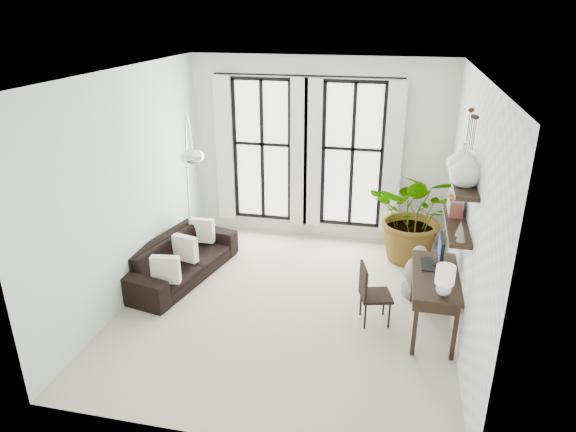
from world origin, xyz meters
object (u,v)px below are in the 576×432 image
(plant, at_px, (416,215))
(desk, at_px, (435,280))
(desk_chair, at_px, (370,291))
(buddha, at_px, (418,274))
(arc_lamp, at_px, (188,152))
(sofa, at_px, (180,259))

(plant, distance_m, desk, 2.05)
(desk_chair, distance_m, buddha, 1.08)
(arc_lamp, bearing_deg, desk_chair, -19.19)
(desk_chair, bearing_deg, buddha, 38.79)
(desk, bearing_deg, plant, 96.28)
(arc_lamp, distance_m, buddha, 3.82)
(plant, distance_m, buddha, 1.24)
(desk_chair, bearing_deg, plant, 58.94)
(plant, bearing_deg, arc_lamp, -163.35)
(arc_lamp, xyz_separation_m, buddha, (3.48, -0.12, -1.59))
(sofa, bearing_deg, desk_chair, -90.10)
(sofa, distance_m, desk, 3.83)
(arc_lamp, relative_size, buddha, 3.27)
(desk_chair, distance_m, arc_lamp, 3.34)
(desk, height_order, desk_chair, desk)
(sofa, height_order, arc_lamp, arc_lamp)
(plant, relative_size, buddha, 2.04)
(desk, xyz_separation_m, desk_chair, (-0.79, 0.03, -0.26))
(arc_lamp, bearing_deg, sofa, -105.95)
(desk_chair, height_order, buddha, desk_chair)
(plant, bearing_deg, desk_chair, -105.81)
(sofa, bearing_deg, plant, -56.63)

